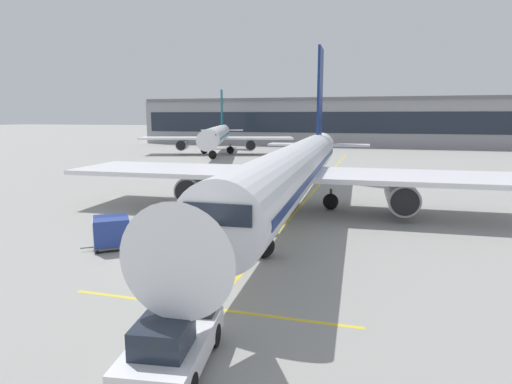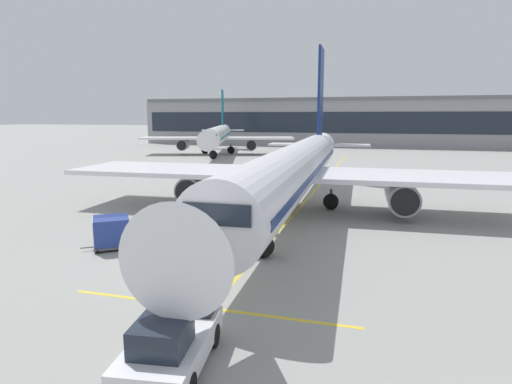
{
  "view_description": "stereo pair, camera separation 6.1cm",
  "coord_description": "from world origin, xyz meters",
  "px_view_note": "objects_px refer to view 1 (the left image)",
  "views": [
    {
      "loc": [
        10.36,
        -20.24,
        7.44
      ],
      "look_at": [
        3.13,
        5.12,
        2.76
      ],
      "focal_mm": 30.11,
      "sensor_mm": 36.0,
      "label": 1
    },
    {
      "loc": [
        10.42,
        -20.23,
        7.44
      ],
      "look_at": [
        3.13,
        5.12,
        2.76
      ],
      "focal_mm": 30.11,
      "sensor_mm": 36.0,
      "label": 2
    }
  ],
  "objects_px": {
    "ground_crew_by_carts": "(168,229)",
    "safety_cone_engine_keepout": "(206,209)",
    "safety_cone_nose_mark": "(206,207)",
    "parked_airplane": "(296,168)",
    "safety_cone_wingtip": "(231,209)",
    "pushback_tug": "(172,343)",
    "distant_airplane": "(217,136)",
    "belt_loader": "(210,222)",
    "baggage_cart_lead": "(162,227)",
    "baggage_cart_second": "(111,231)",
    "ground_crew_by_loader": "(153,221)"
  },
  "relations": [
    {
      "from": "ground_crew_by_carts",
      "to": "safety_cone_engine_keepout",
      "type": "xyz_separation_m",
      "value": [
        -1.12,
        8.26,
        -0.63
      ]
    },
    {
      "from": "safety_cone_nose_mark",
      "to": "safety_cone_engine_keepout",
      "type": "bearing_deg",
      "value": -71.3
    },
    {
      "from": "parked_airplane",
      "to": "safety_cone_wingtip",
      "type": "distance_m",
      "value": 6.11
    },
    {
      "from": "parked_airplane",
      "to": "safety_cone_engine_keepout",
      "type": "distance_m",
      "value": 7.81
    },
    {
      "from": "pushback_tug",
      "to": "distant_airplane",
      "type": "bearing_deg",
      "value": 110.0
    },
    {
      "from": "ground_crew_by_carts",
      "to": "distant_airplane",
      "type": "bearing_deg",
      "value": 108.42
    },
    {
      "from": "belt_loader",
      "to": "baggage_cart_lead",
      "type": "distance_m",
      "value": 3.24
    },
    {
      "from": "safety_cone_wingtip",
      "to": "safety_cone_engine_keepout",
      "type": "bearing_deg",
      "value": -167.63
    },
    {
      "from": "parked_airplane",
      "to": "distant_airplane",
      "type": "bearing_deg",
      "value": 117.95
    },
    {
      "from": "safety_cone_nose_mark",
      "to": "belt_loader",
      "type": "bearing_deg",
      "value": -65.42
    },
    {
      "from": "pushback_tug",
      "to": "safety_cone_wingtip",
      "type": "distance_m",
      "value": 20.39
    },
    {
      "from": "baggage_cart_second",
      "to": "safety_cone_wingtip",
      "type": "relative_size",
      "value": 3.36
    },
    {
      "from": "ground_crew_by_loader",
      "to": "safety_cone_nose_mark",
      "type": "height_order",
      "value": "ground_crew_by_loader"
    },
    {
      "from": "safety_cone_engine_keepout",
      "to": "ground_crew_by_carts",
      "type": "bearing_deg",
      "value": -82.31
    },
    {
      "from": "parked_airplane",
      "to": "baggage_cart_second",
      "type": "relative_size",
      "value": 17.41
    },
    {
      "from": "ground_crew_by_carts",
      "to": "safety_cone_wingtip",
      "type": "xyz_separation_m",
      "value": [
        0.82,
        8.69,
        -0.61
      ]
    },
    {
      "from": "belt_loader",
      "to": "pushback_tug",
      "type": "relative_size",
      "value": 1.06
    },
    {
      "from": "safety_cone_nose_mark",
      "to": "pushback_tug",
      "type": "bearing_deg",
      "value": -70.3
    },
    {
      "from": "pushback_tug",
      "to": "distant_airplane",
      "type": "height_order",
      "value": "distant_airplane"
    },
    {
      "from": "baggage_cart_second",
      "to": "safety_cone_engine_keepout",
      "type": "height_order",
      "value": "baggage_cart_second"
    },
    {
      "from": "pushback_tug",
      "to": "safety_cone_engine_keepout",
      "type": "xyz_separation_m",
      "value": [
        -6.94,
        19.34,
        -0.46
      ]
    },
    {
      "from": "belt_loader",
      "to": "distant_airplane",
      "type": "xyz_separation_m",
      "value": [
        -20.62,
        54.75,
        2.74
      ]
    },
    {
      "from": "pushback_tug",
      "to": "safety_cone_wingtip",
      "type": "bearing_deg",
      "value": 104.21
    },
    {
      "from": "belt_loader",
      "to": "distant_airplane",
      "type": "height_order",
      "value": "distant_airplane"
    },
    {
      "from": "safety_cone_nose_mark",
      "to": "distant_airplane",
      "type": "bearing_deg",
      "value": 110.13
    },
    {
      "from": "parked_airplane",
      "to": "baggage_cart_lead",
      "type": "height_order",
      "value": "parked_airplane"
    },
    {
      "from": "parked_airplane",
      "to": "ground_crew_by_loader",
      "type": "height_order",
      "value": "parked_airplane"
    },
    {
      "from": "baggage_cart_second",
      "to": "safety_cone_nose_mark",
      "type": "height_order",
      "value": "baggage_cart_second"
    },
    {
      "from": "belt_loader",
      "to": "ground_crew_by_loader",
      "type": "bearing_deg",
      "value": -155.62
    },
    {
      "from": "belt_loader",
      "to": "ground_crew_by_carts",
      "type": "height_order",
      "value": "belt_loader"
    },
    {
      "from": "distant_airplane",
      "to": "ground_crew_by_loader",
      "type": "bearing_deg",
      "value": -72.83
    },
    {
      "from": "parked_airplane",
      "to": "pushback_tug",
      "type": "distance_m",
      "value": 22.85
    },
    {
      "from": "pushback_tug",
      "to": "ground_crew_by_carts",
      "type": "xyz_separation_m",
      "value": [
        -5.83,
        11.08,
        0.17
      ]
    },
    {
      "from": "baggage_cart_second",
      "to": "safety_cone_wingtip",
      "type": "bearing_deg",
      "value": 69.57
    },
    {
      "from": "belt_loader",
      "to": "safety_cone_wingtip",
      "type": "bearing_deg",
      "value": 95.78
    },
    {
      "from": "parked_airplane",
      "to": "baggage_cart_second",
      "type": "bearing_deg",
      "value": -122.24
    },
    {
      "from": "pushback_tug",
      "to": "safety_cone_wingtip",
      "type": "height_order",
      "value": "pushback_tug"
    },
    {
      "from": "ground_crew_by_loader",
      "to": "ground_crew_by_carts",
      "type": "xyz_separation_m",
      "value": [
        1.85,
        -1.5,
        0.0
      ]
    },
    {
      "from": "belt_loader",
      "to": "baggage_cart_second",
      "type": "xyz_separation_m",
      "value": [
        -4.29,
        -4.26,
        0.15
      ]
    },
    {
      "from": "baggage_cart_second",
      "to": "distant_airplane",
      "type": "bearing_deg",
      "value": 105.47
    },
    {
      "from": "parked_airplane",
      "to": "safety_cone_nose_mark",
      "type": "relative_size",
      "value": 62.13
    },
    {
      "from": "safety_cone_nose_mark",
      "to": "distant_airplane",
      "type": "xyz_separation_m",
      "value": [
        -17.84,
        48.66,
        3.22
      ]
    },
    {
      "from": "ground_crew_by_loader",
      "to": "baggage_cart_lead",
      "type": "bearing_deg",
      "value": -40.88
    },
    {
      "from": "safety_cone_nose_mark",
      "to": "ground_crew_by_carts",
      "type": "bearing_deg",
      "value": -81.3
    },
    {
      "from": "belt_loader",
      "to": "distant_airplane",
      "type": "bearing_deg",
      "value": 110.64
    },
    {
      "from": "ground_crew_by_carts",
      "to": "safety_cone_engine_keepout",
      "type": "height_order",
      "value": "ground_crew_by_carts"
    },
    {
      "from": "safety_cone_wingtip",
      "to": "safety_cone_nose_mark",
      "type": "distance_m",
      "value": 2.24
    },
    {
      "from": "parked_airplane",
      "to": "ground_crew_by_loader",
      "type": "distance_m",
      "value": 12.59
    },
    {
      "from": "parked_airplane",
      "to": "belt_loader",
      "type": "distance_m",
      "value": 9.8
    },
    {
      "from": "pushback_tug",
      "to": "ground_crew_by_loader",
      "type": "height_order",
      "value": "pushback_tug"
    }
  ]
}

